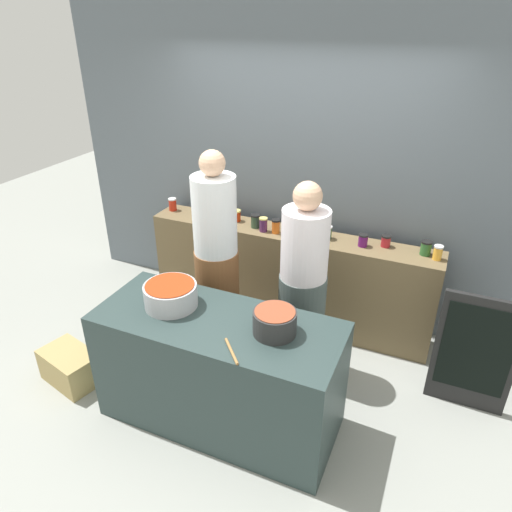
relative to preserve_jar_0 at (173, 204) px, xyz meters
name	(u,v)px	position (x,y,z in m)	size (l,w,h in m)	color
ground	(239,390)	(1.26, -1.13, -0.99)	(12.00, 12.00, 0.00)	gray
storefront_wall	(305,161)	(1.26, 0.32, 0.51)	(4.80, 0.12, 3.00)	slate
display_shelf	(288,277)	(1.26, -0.03, -0.53)	(2.70, 0.36, 0.93)	brown
prep_table	(219,371)	(1.26, -1.43, -0.55)	(1.70, 0.70, 0.88)	#293938
preserve_jar_0	(173,204)	(0.00, 0.00, 0.00)	(0.08, 0.08, 0.13)	#B42313
preserve_jar_1	(204,211)	(0.37, -0.01, -0.01)	(0.08, 0.08, 0.11)	#432458
preserve_jar_2	(216,212)	(0.51, -0.03, 0.01)	(0.08, 0.08, 0.15)	#5B2345
preserve_jar_3	(236,216)	(0.70, 0.01, -0.01)	(0.09, 0.09, 0.11)	#B12A0B
preserve_jar_4	(256,221)	(0.93, -0.05, 0.00)	(0.09, 0.09, 0.13)	#2C4430
preserve_jar_5	(263,224)	(1.03, -0.10, 0.00)	(0.08, 0.08, 0.13)	#4A224E
preserve_jar_6	(276,226)	(1.14, -0.09, 0.00)	(0.08, 0.08, 0.13)	#D75F1D
preserve_jar_7	(292,225)	(1.26, 0.01, 0.00)	(0.09, 0.09, 0.12)	#3F2949
preserve_jar_8	(307,234)	(1.44, -0.09, -0.01)	(0.08, 0.08, 0.10)	#22472D
preserve_jar_9	(327,232)	(1.60, -0.02, 0.00)	(0.09, 0.09, 0.12)	#35552B
preserve_jar_10	(363,240)	(1.92, -0.04, -0.01)	(0.08, 0.08, 0.11)	#551459
preserve_jar_11	(386,241)	(2.10, 0.03, -0.01)	(0.08, 0.08, 0.10)	#A51F27
preserve_jar_12	(426,248)	(2.42, 0.01, 0.00)	(0.09, 0.09, 0.12)	#2A5E2B
preserve_jar_13	(438,253)	(2.52, -0.04, 0.00)	(0.07, 0.07, 0.12)	gold
cooking_pot_left	(171,295)	(0.88, -1.40, -0.03)	(0.37, 0.37, 0.17)	#B7B7BC
cooking_pot_center	(275,322)	(1.66, -1.40, -0.03)	(0.28, 0.28, 0.16)	#2D2D2D
wooden_spoon	(232,351)	(1.49, -1.69, -0.11)	(0.02, 0.02, 0.25)	#9E703D
cook_with_tongs	(217,271)	(0.90, -0.77, -0.16)	(0.36, 0.36, 1.83)	brown
cook_in_cap	(302,293)	(1.61, -0.68, -0.24)	(0.38, 0.38, 1.66)	#44524F
bread_crate	(71,367)	(-0.04, -1.58, -0.85)	(0.47, 0.30, 0.28)	tan
chalkboard_sign	(475,354)	(2.91, -0.57, -0.50)	(0.57, 0.05, 0.97)	black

